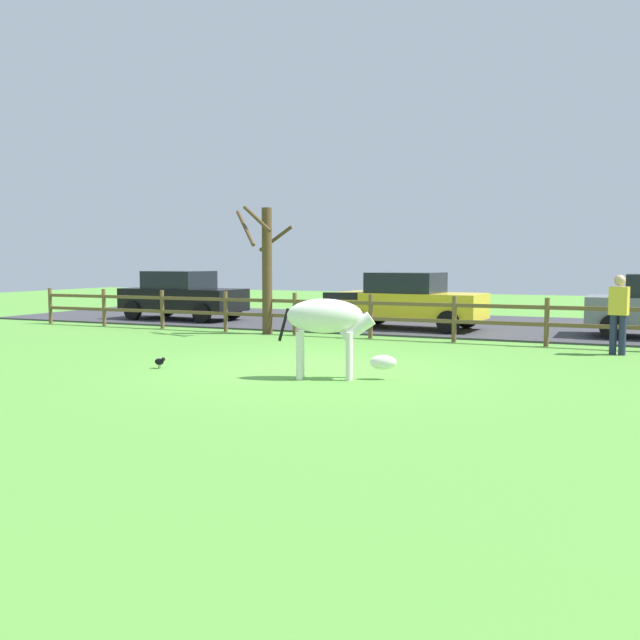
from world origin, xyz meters
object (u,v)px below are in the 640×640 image
Objects in this scene: parked_car_black at (182,295)px; parked_car_yellow at (410,300)px; zebra at (330,322)px; bare_tree at (266,266)px; visitor_near_fence at (619,311)px; crow_on_grass at (160,361)px.

parked_car_yellow is (7.58, -0.04, 0.00)m from parked_car_black.
parked_car_yellow is at bearing 96.79° from zebra.
bare_tree is 2.05× the size of visitor_near_fence.
bare_tree is at bearing -29.55° from parked_car_black.
bare_tree reaches higher than visitor_near_fence.
visitor_near_fence is (4.33, 4.98, -0.02)m from zebra.
bare_tree is 6.29m from crow_on_grass.
parked_car_black is (-5.34, 8.46, 0.72)m from crow_on_grass.
parked_car_yellow is at bearing -0.32° from parked_car_black.
crow_on_grass is 9.18m from visitor_near_fence.
parked_car_black is 2.49× the size of visitor_near_fence.
crow_on_grass is 0.13× the size of visitor_near_fence.
visitor_near_fence is (5.31, -3.24, 0.06)m from parked_car_yellow.
visitor_near_fence reaches higher than parked_car_yellow.
crow_on_grass is at bearing -145.56° from visitor_near_fence.
zebra is 8.69× the size of crow_on_grass.
visitor_near_fence is (8.53, -0.81, -0.88)m from bare_tree.
parked_car_black is 0.99× the size of parked_car_yellow.
bare_tree is at bearing 174.55° from visitor_near_fence.
bare_tree reaches higher than parked_car_black.
parked_car_black is at bearing 122.27° from crow_on_grass.
zebra is 11.89m from parked_car_black.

